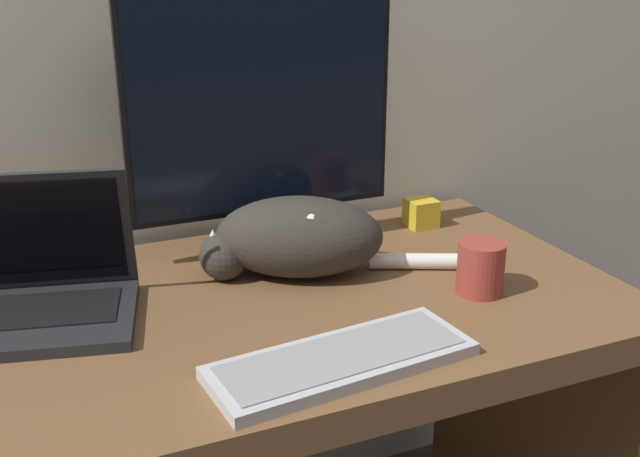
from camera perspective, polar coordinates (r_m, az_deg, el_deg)
The scene contains 7 objects.
desk at distance 1.44m, azimuth -5.52°, elevation -11.79°, with size 1.40×0.74×0.77m.
monitor at distance 1.51m, azimuth -4.40°, elevation 8.44°, with size 0.55×0.18×0.54m.
laptop at distance 1.37m, azimuth -20.72°, elevation -4.50°, with size 0.37×0.32×0.25m.
external_keyboard at distance 1.15m, azimuth 1.68°, elevation -10.00°, with size 0.43×0.19×0.02m.
cat at distance 1.44m, azimuth -1.82°, elevation -0.60°, with size 0.49×0.29×0.16m.
coffee_mug at distance 1.41m, azimuth 12.15°, elevation -2.95°, with size 0.09×0.09×0.10m.
small_toy at distance 1.73m, azimuth 7.71°, elevation 1.19°, with size 0.06×0.06×0.06m.
Camera 1 is at (-0.35, -0.80, 1.36)m, focal length 42.00 mm.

